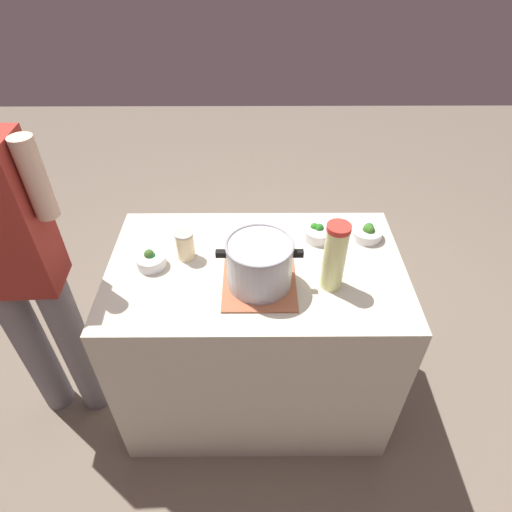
% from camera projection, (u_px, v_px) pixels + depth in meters
% --- Properties ---
extents(ground_plane, '(8.00, 8.00, 0.00)m').
position_uv_depth(ground_plane, '(256.00, 389.00, 2.37)').
color(ground_plane, '#746757').
extents(counter_slab, '(1.22, 0.74, 0.91)m').
position_uv_depth(counter_slab, '(256.00, 336.00, 2.08)').
color(counter_slab, beige).
rests_on(counter_slab, ground_plane).
extents(dish_cloth, '(0.29, 0.31, 0.01)m').
position_uv_depth(dish_cloth, '(259.00, 283.00, 1.69)').
color(dish_cloth, '#A96040').
rests_on(dish_cloth, counter_slab).
extents(cooking_pot, '(0.32, 0.26, 0.19)m').
position_uv_depth(cooking_pot, '(259.00, 263.00, 1.63)').
color(cooking_pot, '#B7B7BC').
rests_on(cooking_pot, dish_cloth).
extents(lemonade_pitcher, '(0.09, 0.09, 0.29)m').
position_uv_depth(lemonade_pitcher, '(335.00, 257.00, 1.60)').
color(lemonade_pitcher, '#EDF298').
rests_on(lemonade_pitcher, counter_slab).
extents(mason_jar, '(0.08, 0.08, 0.13)m').
position_uv_depth(mason_jar, '(185.00, 245.00, 1.78)').
color(mason_jar, beige).
rests_on(mason_jar, counter_slab).
extents(broccoli_bowl_front, '(0.13, 0.13, 0.07)m').
position_uv_depth(broccoli_bowl_front, '(318.00, 233.00, 1.90)').
color(broccoli_bowl_front, silver).
rests_on(broccoli_bowl_front, counter_slab).
extents(broccoli_bowl_center, '(0.12, 0.12, 0.08)m').
position_uv_depth(broccoli_bowl_center, '(151.00, 260.00, 1.76)').
color(broccoli_bowl_center, silver).
rests_on(broccoli_bowl_center, counter_slab).
extents(broccoli_bowl_back, '(0.14, 0.14, 0.07)m').
position_uv_depth(broccoli_bowl_back, '(367.00, 232.00, 1.90)').
color(broccoli_bowl_back, silver).
rests_on(broccoli_bowl_back, counter_slab).
extents(person_cook, '(0.50, 0.22, 1.71)m').
position_uv_depth(person_cook, '(17.00, 269.00, 1.72)').
color(person_cook, slate).
rests_on(person_cook, ground_plane).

